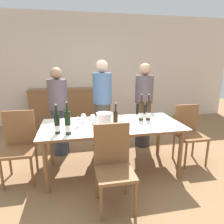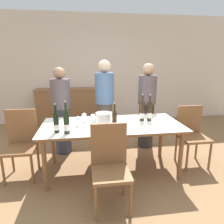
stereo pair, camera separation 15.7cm
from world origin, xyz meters
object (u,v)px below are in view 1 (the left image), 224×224
(wine_bottle_4, at_px, (116,121))
(dining_table, at_px, (112,128))
(chair_left_end, at_px, (19,142))
(ice_bucket, at_px, (104,120))
(wine_bottle_3, at_px, (148,111))
(person_guest_left, at_px, (102,107))
(person_guest_right, at_px, (144,106))
(wine_bottle_2, at_px, (141,111))
(chair_near_front, at_px, (113,161))
(wine_bottle_0, at_px, (57,124))
(wine_glass_3, at_px, (78,120))
(chair_right_end, at_px, (189,130))
(sideboard_cabinet, at_px, (63,107))
(wine_glass_1, at_px, (83,116))
(person_host, at_px, (59,112))
(wine_glass_0, at_px, (93,117))
(wine_bottle_1, at_px, (68,124))
(wine_glass_2, at_px, (110,115))

(wine_bottle_4, bearing_deg, dining_table, 90.93)
(wine_bottle_4, relative_size, chair_left_end, 0.38)
(dining_table, relative_size, chair_left_end, 2.07)
(ice_bucket, bearing_deg, wine_bottle_3, 17.40)
(person_guest_left, distance_m, person_guest_right, 0.81)
(wine_bottle_2, xyz_separation_m, wine_bottle_3, (0.11, -0.01, -0.00))
(person_guest_left, bearing_deg, chair_near_front, -93.86)
(wine_bottle_2, bearing_deg, dining_table, -167.41)
(wine_bottle_0, bearing_deg, chair_near_front, -35.40)
(dining_table, xyz_separation_m, wine_glass_3, (-0.48, -0.01, 0.16))
(wine_glass_3, distance_m, chair_right_end, 1.81)
(sideboard_cabinet, bearing_deg, wine_glass_1, -80.13)
(dining_table, height_order, wine_glass_1, wine_glass_1)
(chair_right_end, distance_m, person_host, 2.20)
(wine_bottle_3, distance_m, chair_left_end, 1.92)
(wine_glass_3, bearing_deg, wine_glass_0, 25.22)
(wine_bottle_1, bearing_deg, wine_glass_1, 65.25)
(sideboard_cabinet, distance_m, dining_table, 2.58)
(ice_bucket, bearing_deg, wine_glass_2, 62.67)
(wine_glass_1, bearing_deg, person_guest_right, 28.46)
(wine_bottle_2, height_order, wine_glass_1, wine_bottle_2)
(wine_bottle_4, bearing_deg, wine_bottle_2, 35.86)
(wine_glass_2, bearing_deg, chair_right_end, -1.82)
(wine_glass_0, height_order, wine_glass_3, same)
(person_host, bearing_deg, ice_bucket, -54.14)
(person_guest_right, bearing_deg, wine_bottle_2, -113.13)
(person_guest_left, bearing_deg, wine_glass_0, -110.35)
(dining_table, bearing_deg, wine_bottle_1, -154.42)
(wine_bottle_0, relative_size, wine_bottle_1, 0.91)
(wine_glass_2, distance_m, chair_right_end, 1.34)
(wine_bottle_3, bearing_deg, chair_right_end, -1.08)
(wine_bottle_0, xyz_separation_m, person_guest_left, (0.72, 0.98, -0.05))
(wine_bottle_1, bearing_deg, wine_glass_0, 47.87)
(chair_near_front, bearing_deg, wine_glass_3, 118.48)
(wine_bottle_0, xyz_separation_m, person_guest_right, (1.52, 1.05, -0.08))
(wine_bottle_1, bearing_deg, wine_bottle_2, 20.18)
(wine_bottle_3, distance_m, wine_glass_0, 0.86)
(wine_bottle_2, bearing_deg, wine_bottle_1, -159.82)
(wine_bottle_0, bearing_deg, dining_table, 17.63)
(wine_bottle_2, xyz_separation_m, wine_glass_0, (-0.74, -0.02, -0.04))
(wine_glass_2, bearing_deg, wine_bottle_4, -88.79)
(dining_table, relative_size, person_guest_right, 1.26)
(wine_glass_0, relative_size, wine_glass_1, 1.05)
(wine_bottle_3, xyz_separation_m, wine_bottle_4, (-0.59, -0.33, -0.01))
(wine_glass_0, bearing_deg, wine_bottle_1, -132.13)
(chair_right_end, height_order, person_host, person_host)
(wine_glass_0, height_order, person_guest_right, person_guest_right)
(wine_glass_1, bearing_deg, wine_bottle_0, -129.99)
(wine_glass_2, bearing_deg, dining_table, -88.26)
(wine_bottle_0, relative_size, chair_left_end, 0.39)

